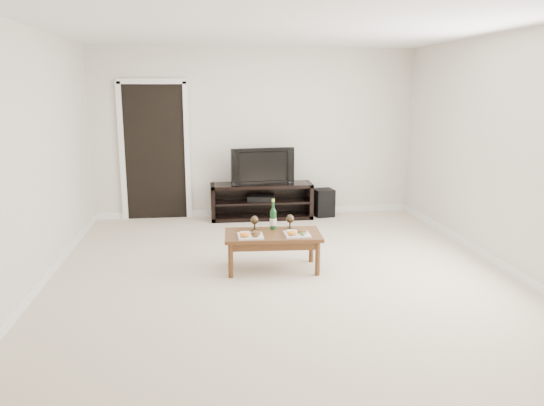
{
  "coord_description": "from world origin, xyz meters",
  "views": [
    {
      "loc": [
        -0.8,
        -5.49,
        2.01
      ],
      "look_at": [
        -0.04,
        0.41,
        0.7
      ],
      "focal_mm": 35.0,
      "sensor_mm": 36.0,
      "label": 1
    }
  ],
  "objects_px": {
    "subwoofer": "(324,203)",
    "coffee_table": "(273,251)",
    "media_console": "(261,201)",
    "television": "(261,166)"
  },
  "relations": [
    {
      "from": "television",
      "to": "subwoofer",
      "type": "height_order",
      "value": "television"
    },
    {
      "from": "media_console",
      "to": "coffee_table",
      "type": "bearing_deg",
      "value": -93.17
    },
    {
      "from": "media_console",
      "to": "television",
      "type": "relative_size",
      "value": 1.59
    },
    {
      "from": "media_console",
      "to": "television",
      "type": "height_order",
      "value": "television"
    },
    {
      "from": "media_console",
      "to": "subwoofer",
      "type": "xyz_separation_m",
      "value": [
        0.99,
        0.03,
        -0.06
      ]
    },
    {
      "from": "television",
      "to": "coffee_table",
      "type": "xyz_separation_m",
      "value": [
        -0.13,
        -2.37,
        -0.62
      ]
    },
    {
      "from": "media_console",
      "to": "subwoofer",
      "type": "relative_size",
      "value": 3.61
    },
    {
      "from": "subwoofer",
      "to": "coffee_table",
      "type": "distance_m",
      "value": 2.66
    },
    {
      "from": "media_console",
      "to": "subwoofer",
      "type": "height_order",
      "value": "media_console"
    },
    {
      "from": "television",
      "to": "subwoofer",
      "type": "bearing_deg",
      "value": -6.17
    }
  ]
}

